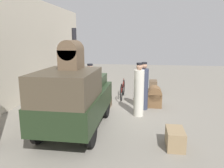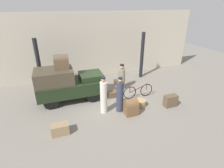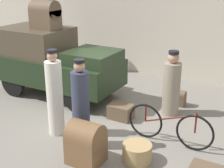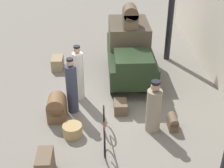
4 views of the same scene
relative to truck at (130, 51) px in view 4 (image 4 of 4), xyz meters
The scene contains 14 objects.
ground_plane 2.53m from the truck, 24.17° to the right, with size 30.00×30.00×0.00m, color gray.
canopy_pillar_left 2.29m from the truck, 129.07° to the left, with size 0.24×0.24×3.22m.
truck is the anchor object (origin of this frame).
bicycle 3.99m from the truck, 15.00° to the right, with size 1.81×0.04×0.81m.
wicker_basket 4.08m from the truck, 28.54° to the right, with size 0.55×0.55×0.34m.
porter_lifting_near_truck 3.38m from the truck, ahead, with size 0.42×0.42×1.61m.
porter_carrying_trunk 3.03m from the truck, 40.55° to the right, with size 0.35×0.35×1.82m.
conductor_in_dark_uniform 2.37m from the truck, 49.93° to the right, with size 0.35×0.35×1.88m.
suitcase_small_leather 2.96m from the truck, 103.55° to the right, with size 0.72×0.43×0.47m.
suitcase_black_upright 2.60m from the truck, 11.45° to the right, with size 0.56×0.41×0.35m.
trunk_large_brown 5.59m from the truck, 26.11° to the right, with size 0.67×0.36×0.63m.
trunk_umber_medium 3.53m from the truck, 16.40° to the left, with size 0.48×0.26×0.42m.
trunk_barrel_dark 3.68m from the truck, 41.74° to the right, with size 0.62×0.55×0.82m.
trunk_on_truck_roof 1.26m from the truck, behind, with size 0.73×0.52×0.77m.
Camera 4 is at (8.35, -0.14, 5.67)m, focal length 50.00 mm.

